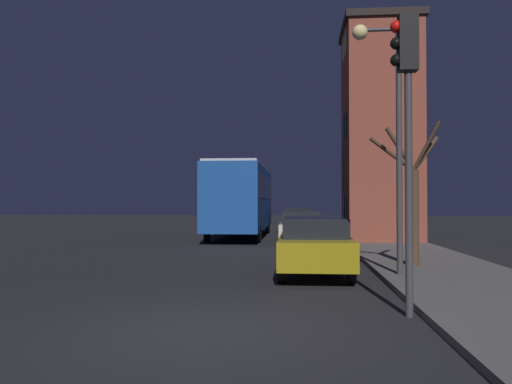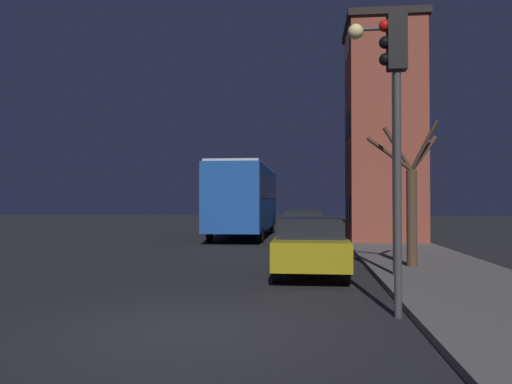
{
  "view_description": "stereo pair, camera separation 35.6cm",
  "coord_description": "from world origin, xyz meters",
  "px_view_note": "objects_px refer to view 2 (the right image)",
  "views": [
    {
      "loc": [
        1.38,
        -7.03,
        1.82
      ],
      "look_at": [
        -0.07,
        9.94,
        2.16
      ],
      "focal_mm": 35.0,
      "sensor_mm": 36.0,
      "label": 1
    },
    {
      "loc": [
        1.73,
        -7.0,
        1.82
      ],
      "look_at": [
        -0.07,
        9.94,
        2.16
      ],
      "focal_mm": 35.0,
      "sensor_mm": 36.0,
      "label": 2
    }
  ],
  "objects_px": {
    "traffic_light": "(395,101)",
    "bare_tree": "(411,201)",
    "streetlamp": "(383,110)",
    "car_near_lane": "(311,244)",
    "bus": "(245,195)",
    "car_mid_lane": "(303,226)",
    "car_far_lane": "(303,219)"
  },
  "relations": [
    {
      "from": "traffic_light",
      "to": "bare_tree",
      "type": "distance_m",
      "value": 5.8
    },
    {
      "from": "streetlamp",
      "to": "car_near_lane",
      "type": "bearing_deg",
      "value": 158.36
    },
    {
      "from": "bus",
      "to": "car_mid_lane",
      "type": "xyz_separation_m",
      "value": [
        3.04,
        -3.75,
        -1.42
      ]
    },
    {
      "from": "streetlamp",
      "to": "traffic_light",
      "type": "height_order",
      "value": "streetlamp"
    },
    {
      "from": "car_near_lane",
      "to": "car_far_lane",
      "type": "height_order",
      "value": "car_far_lane"
    },
    {
      "from": "streetlamp",
      "to": "bare_tree",
      "type": "relative_size",
      "value": 1.57
    },
    {
      "from": "streetlamp",
      "to": "bus",
      "type": "xyz_separation_m",
      "value": [
        -5.02,
        13.61,
        -1.81
      ]
    },
    {
      "from": "car_near_lane",
      "to": "car_far_lane",
      "type": "relative_size",
      "value": 0.91
    },
    {
      "from": "traffic_light",
      "to": "car_far_lane",
      "type": "xyz_separation_m",
      "value": [
        -1.72,
        22.34,
        -2.66
      ]
    },
    {
      "from": "car_near_lane",
      "to": "car_mid_lane",
      "type": "xyz_separation_m",
      "value": [
        -0.29,
        9.19,
        -0.01
      ]
    },
    {
      "from": "car_far_lane",
      "to": "traffic_light",
      "type": "bearing_deg",
      "value": -85.59
    },
    {
      "from": "bare_tree",
      "to": "bus",
      "type": "xyz_separation_m",
      "value": [
        -5.96,
        12.04,
        0.33
      ]
    },
    {
      "from": "car_mid_lane",
      "to": "car_far_lane",
      "type": "xyz_separation_m",
      "value": [
        -0.12,
        8.62,
        0.02
      ]
    },
    {
      "from": "traffic_light",
      "to": "bus",
      "type": "relative_size",
      "value": 0.47
    },
    {
      "from": "car_near_lane",
      "to": "car_far_lane",
      "type": "distance_m",
      "value": 17.81
    },
    {
      "from": "car_mid_lane",
      "to": "car_near_lane",
      "type": "bearing_deg",
      "value": -88.2
    },
    {
      "from": "car_near_lane",
      "to": "car_far_lane",
      "type": "xyz_separation_m",
      "value": [
        -0.4,
        17.81,
        0.01
      ]
    },
    {
      "from": "bus",
      "to": "car_mid_lane",
      "type": "bearing_deg",
      "value": -50.9
    },
    {
      "from": "car_mid_lane",
      "to": "streetlamp",
      "type": "bearing_deg",
      "value": -78.65
    },
    {
      "from": "streetlamp",
      "to": "car_mid_lane",
      "type": "distance_m",
      "value": 10.56
    },
    {
      "from": "bare_tree",
      "to": "car_far_lane",
      "type": "bearing_deg",
      "value": 100.15
    },
    {
      "from": "bus",
      "to": "car_far_lane",
      "type": "distance_m",
      "value": 5.86
    },
    {
      "from": "streetlamp",
      "to": "car_near_lane",
      "type": "relative_size",
      "value": 1.35
    },
    {
      "from": "car_mid_lane",
      "to": "car_far_lane",
      "type": "bearing_deg",
      "value": 90.77
    },
    {
      "from": "traffic_light",
      "to": "car_mid_lane",
      "type": "bearing_deg",
      "value": 96.68
    },
    {
      "from": "bare_tree",
      "to": "car_near_lane",
      "type": "distance_m",
      "value": 2.97
    },
    {
      "from": "streetlamp",
      "to": "car_far_lane",
      "type": "relative_size",
      "value": 1.23
    },
    {
      "from": "car_near_lane",
      "to": "car_mid_lane",
      "type": "relative_size",
      "value": 1.11
    },
    {
      "from": "bare_tree",
      "to": "bus",
      "type": "height_order",
      "value": "bare_tree"
    },
    {
      "from": "traffic_light",
      "to": "bare_tree",
      "type": "relative_size",
      "value": 1.28
    },
    {
      "from": "traffic_light",
      "to": "car_mid_lane",
      "type": "xyz_separation_m",
      "value": [
        -1.61,
        13.72,
        -2.67
      ]
    },
    {
      "from": "streetlamp",
      "to": "car_far_lane",
      "type": "height_order",
      "value": "streetlamp"
    }
  ]
}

